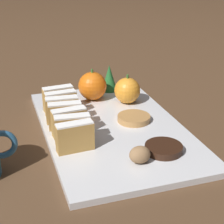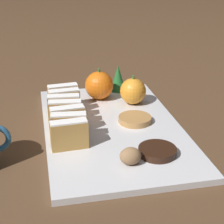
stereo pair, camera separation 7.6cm
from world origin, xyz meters
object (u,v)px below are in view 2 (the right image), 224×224
Objects in this scene: orange_near at (133,91)px; walnut at (130,156)px; orange_far at (101,85)px; chocolate_cookie at (157,151)px.

walnut is at bearing -105.88° from orange_near.
walnut is (-0.01, -0.30, -0.02)m from orange_far.
orange_far is 0.31m from walnut.
orange_far is (-0.07, 0.05, 0.00)m from orange_near.
orange_far is 1.10× the size of chocolate_cookie.
chocolate_cookie is (0.05, -0.28, -0.03)m from orange_far.
walnut is at bearing -91.16° from orange_far.
orange_far is 0.29m from chocolate_cookie.
orange_near is 1.85× the size of walnut.
orange_near reaches higher than walnut.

